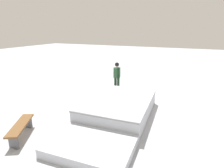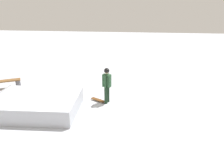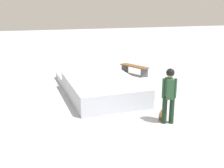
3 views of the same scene
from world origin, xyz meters
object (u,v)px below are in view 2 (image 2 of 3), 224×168
at_px(skate_ramp, 26,105).
at_px(skater, 107,83).
at_px(skateboard, 98,100).
at_px(park_bench, 5,82).

distance_m(skate_ramp, skater, 3.71).
relative_size(skate_ramp, skateboard, 6.99).
xyz_separation_m(skate_ramp, skateboard, (-2.94, -1.41, -0.24)).
relative_size(skate_ramp, park_bench, 3.48).
height_order(skateboard, park_bench, park_bench).
distance_m(skater, park_bench, 6.06).
height_order(skater, skateboard, skater).
distance_m(skate_ramp, skateboard, 3.27).
distance_m(skater, skateboard, 1.04).
bearing_deg(skate_ramp, skater, -161.89).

